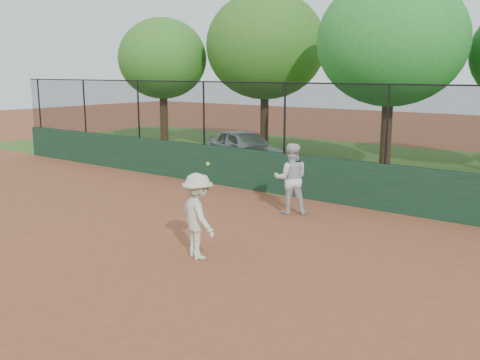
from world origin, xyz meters
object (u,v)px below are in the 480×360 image
Objects in this scene: parked_car at (245,148)px; tree_0 at (162,59)px; tree_2 at (391,41)px; tree_1 at (265,46)px; player_second at (291,179)px; player_main at (198,216)px.

tree_0 is (-5.51, 1.26, 3.37)m from parked_car.
parked_car is 0.60× the size of tree_2.
tree_2 is (6.10, -1.70, -0.09)m from tree_1.
player_second is 12.68m from tree_0.
player_second is 0.30× the size of tree_0.
tree_1 is (-6.11, 7.71, 3.65)m from player_second.
tree_2 is at bearing -15.60° from tree_1.
tree_1 is (-6.44, 11.55, 3.72)m from player_main.
parked_car is 7.10m from player_second.
player_second is 0.92× the size of player_main.
player_main is 0.33× the size of tree_0.
tree_0 is at bearing -161.44° from tree_1.
player_second is at bearing 94.91° from player_main.
player_main reaches higher than parked_car.
tree_2 is (-0.34, 9.84, 3.63)m from player_main.
tree_0 is 0.86× the size of tree_1.
player_second is at bearing -89.93° from tree_2.
player_main is at bearing -125.05° from parked_car.
tree_2 is (5.08, 1.06, 3.77)m from parked_car.
player_main reaches higher than player_second.
player_second is 0.27× the size of tree_2.
tree_2 reaches higher than player_second.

